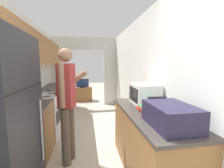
# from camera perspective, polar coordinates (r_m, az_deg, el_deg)

# --- Properties ---
(wall_left) EXTENTS (0.38, 7.11, 2.50)m
(wall_left) POSITION_cam_1_polar(r_m,az_deg,el_deg) (3.24, -31.07, 5.80)
(wall_left) COLOR silver
(wall_left) RESTS_ON ground_plane
(wall_right) EXTENTS (0.06, 7.11, 2.50)m
(wall_right) POSITION_cam_1_polar(r_m,az_deg,el_deg) (2.87, 13.76, 2.01)
(wall_right) COLOR silver
(wall_right) RESTS_ON ground_plane
(wall_far_with_doorway) EXTENTS (2.72, 0.06, 2.50)m
(wall_far_with_doorway) POSITION_cam_1_polar(r_m,az_deg,el_deg) (5.61, -10.35, 6.23)
(wall_far_with_doorway) COLOR silver
(wall_far_with_doorway) RESTS_ON ground_plane
(counter_left) EXTENTS (0.62, 3.47, 0.89)m
(counter_left) POSITION_cam_1_polar(r_m,az_deg,el_deg) (4.00, -22.85, -8.65)
(counter_left) COLOR brown
(counter_left) RESTS_ON ground_plane
(counter_right) EXTENTS (0.62, 1.66, 0.89)m
(counter_right) POSITION_cam_1_polar(r_m,az_deg,el_deg) (2.24, 13.71, -21.00)
(counter_right) COLOR brown
(counter_right) RESTS_ON ground_plane
(range_oven) EXTENTS (0.66, 0.77, 1.03)m
(range_oven) POSITION_cam_1_polar(r_m,az_deg,el_deg) (3.49, -24.73, -10.94)
(range_oven) COLOR #B7B7BC
(range_oven) RESTS_ON ground_plane
(person) EXTENTS (0.55, 0.45, 1.74)m
(person) POSITION_cam_1_polar(r_m,az_deg,el_deg) (2.35, -16.79, -6.75)
(person) COLOR #4C4238
(person) RESTS_ON ground_plane
(suitcase) EXTENTS (0.39, 0.58, 0.24)m
(suitcase) POSITION_cam_1_polar(r_m,az_deg,el_deg) (1.63, 21.29, -11.02)
(suitcase) COLOR #231E38
(suitcase) RESTS_ON counter_right
(microwave) EXTENTS (0.38, 0.49, 0.31)m
(microwave) POSITION_cam_1_polar(r_m,az_deg,el_deg) (2.44, 12.31, -3.65)
(microwave) COLOR white
(microwave) RESTS_ON counter_right
(book_stack) EXTENTS (0.26, 0.31, 0.08)m
(book_stack) POSITION_cam_1_polar(r_m,az_deg,el_deg) (2.03, 13.81, -9.21)
(book_stack) COLOR white
(book_stack) RESTS_ON counter_right
(tv_cabinet) EXTENTS (0.78, 0.42, 0.58)m
(tv_cabinet) POSITION_cam_1_polar(r_m,az_deg,el_deg) (6.45, -11.09, -3.78)
(tv_cabinet) COLOR brown
(tv_cabinet) RESTS_ON ground_plane
(television) EXTENTS (0.51, 0.16, 0.36)m
(television) POSITION_cam_1_polar(r_m,az_deg,el_deg) (6.34, -11.20, 0.29)
(television) COLOR black
(television) RESTS_ON tv_cabinet
(knife) EXTENTS (0.14, 0.28, 0.02)m
(knife) POSITION_cam_1_polar(r_m,az_deg,el_deg) (3.98, -22.83, -2.07)
(knife) COLOR #B7B7BC
(knife) RESTS_ON counter_left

